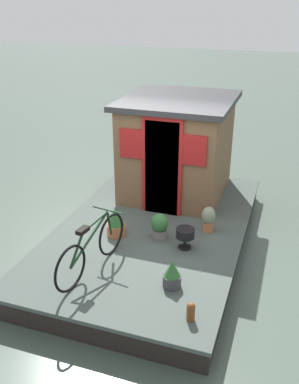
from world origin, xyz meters
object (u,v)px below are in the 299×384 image
at_px(houseboat_cabin, 177,146).
at_px(bicycle, 92,248).
at_px(potted_plant_basil, 116,221).
at_px(mooring_bollard, 191,311).
at_px(potted_plant_fern, 208,218).
at_px(charcoal_grill, 185,234).
at_px(potted_plant_rosemary, 160,226).
at_px(potted_plant_geranium, 172,275).

height_order(houseboat_cabin, bicycle, houseboat_cabin).
bearing_deg(potted_plant_basil, mooring_bollard, -133.80).
xyz_separation_m(potted_plant_fern, charcoal_grill, (-0.63, 0.23, 0.01)).
relative_size(potted_plant_basil, potted_plant_rosemary, 1.22).
xyz_separation_m(potted_plant_fern, mooring_bollard, (-2.18, -0.25, -0.10)).
xyz_separation_m(bicycle, potted_plant_geranium, (-0.00, -1.17, -0.17)).
bearing_deg(potted_plant_rosemary, potted_plant_fern, -55.46).
bearing_deg(charcoal_grill, potted_plant_basil, 89.08).
bearing_deg(charcoal_grill, potted_plant_fern, -19.93).
distance_m(houseboat_cabin, charcoal_grill, 2.22).
height_order(houseboat_cabin, potted_plant_basil, houseboat_cabin).
bearing_deg(potted_plant_geranium, charcoal_grill, 4.64).
height_order(potted_plant_basil, charcoal_grill, potted_plant_basil).
bearing_deg(potted_plant_rosemary, charcoal_grill, -108.45).
relative_size(potted_plant_basil, mooring_bollard, 2.11).
xyz_separation_m(potted_plant_geranium, charcoal_grill, (1.00, 0.08, 0.05)).
bearing_deg(bicycle, mooring_bollard, -109.63).
distance_m(potted_plant_geranium, potted_plant_fern, 1.64).
height_order(potted_plant_basil, potted_plant_fern, potted_plant_basil).
bearing_deg(potted_plant_fern, potted_plant_geranium, 174.82).
relative_size(houseboat_cabin, mooring_bollard, 8.70).
height_order(houseboat_cabin, charcoal_grill, houseboat_cabin).
xyz_separation_m(bicycle, potted_plant_basil, (1.01, 0.07, -0.11)).
bearing_deg(houseboat_cabin, potted_plant_basil, 166.81).
bearing_deg(potted_plant_geranium, potted_plant_fern, -5.18).
distance_m(potted_plant_rosemary, mooring_bollard, 1.95).
height_order(potted_plant_geranium, potted_plant_basil, potted_plant_basil).
xyz_separation_m(potted_plant_basil, potted_plant_fern, (0.61, -1.39, -0.01)).
relative_size(potted_plant_rosemary, potted_plant_fern, 0.98).
bearing_deg(charcoal_grill, houseboat_cabin, 19.35).
xyz_separation_m(bicycle, charcoal_grill, (0.99, -1.09, -0.12)).
relative_size(bicycle, potted_plant_basil, 3.11).
xyz_separation_m(potted_plant_basil, potted_plant_rosemary, (0.14, -0.70, -0.03)).
height_order(potted_plant_geranium, potted_plant_rosemary, potted_plant_rosemary).
bearing_deg(potted_plant_basil, charcoal_grill, -90.92).
xyz_separation_m(houseboat_cabin, mooring_bollard, (-3.54, -1.18, -0.81)).
xyz_separation_m(potted_plant_basil, mooring_bollard, (-1.57, -1.64, -0.12)).
relative_size(bicycle, potted_plant_fern, 3.70).
bearing_deg(potted_plant_rosemary, houseboat_cabin, 7.34).
height_order(potted_plant_rosemary, mooring_bollard, potted_plant_rosemary).
distance_m(potted_plant_geranium, potted_plant_basil, 1.61).
distance_m(bicycle, potted_plant_geranium, 1.18).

